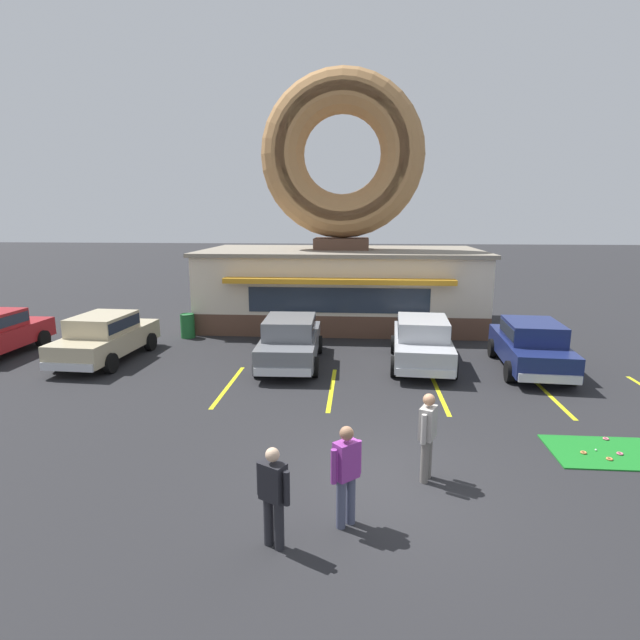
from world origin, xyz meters
name	(u,v)px	position (x,y,z in m)	size (l,w,h in m)	color
ground_plane	(391,482)	(0.00, 0.00, 0.00)	(160.00, 160.00, 0.00)	#232326
donut_shop_building	(341,241)	(-1.45, 13.94, 3.74)	(12.30, 6.75, 10.96)	brown
putting_mat	(632,453)	(5.05, 1.51, 0.01)	(3.30, 1.52, 0.03)	#197523
mini_donut_near_right	(583,452)	(4.03, 1.40, 0.05)	(0.13, 0.13, 0.04)	#D17F47
mini_donut_mid_left	(606,439)	(4.80, 2.12, 0.05)	(0.13, 0.13, 0.04)	#D8667F
mini_donut_far_left	(609,459)	(4.43, 1.16, 0.05)	(0.13, 0.13, 0.04)	#D17F47
mini_donut_far_centre	(620,454)	(4.75, 1.41, 0.05)	(0.13, 0.13, 0.04)	#D8667F
golf_ball	(596,450)	(4.33, 1.54, 0.05)	(0.04, 0.04, 0.04)	white
car_navy	(531,344)	(4.81, 7.25, 0.87)	(2.22, 4.67, 1.60)	navy
car_grey	(290,339)	(-2.88, 7.29, 0.87)	(2.08, 4.61, 1.60)	slate
car_champagne	(105,335)	(-9.18, 7.27, 0.87)	(2.15, 4.64, 1.60)	#BCAD89
car_silver	(422,340)	(1.43, 7.50, 0.87)	(2.20, 4.66, 1.60)	#B2B5BA
pedestrian_blue_sweater_man	(273,493)	(-1.86, -1.97, 0.87)	(0.53, 0.40, 1.58)	#232328
pedestrian_hooded_kid	(428,433)	(0.64, 0.15, 0.94)	(0.38, 0.55, 1.69)	slate
pedestrian_leather_jacket_man	(346,471)	(-0.81, -1.37, 0.93)	(0.47, 0.43, 1.68)	#474C66
trash_bin	(188,325)	(-7.52, 10.65, 0.50)	(0.57, 0.57, 0.97)	#1E662D
parking_stripe_far_left	(229,386)	(-4.38, 5.00, 0.00)	(0.12, 3.60, 0.01)	yellow
parking_stripe_left	(332,389)	(-1.38, 5.00, 0.00)	(0.12, 3.60, 0.01)	yellow
parking_stripe_mid_left	(438,391)	(1.62, 5.00, 0.00)	(0.12, 3.60, 0.01)	yellow
parking_stripe_centre	(549,394)	(4.62, 5.00, 0.00)	(0.12, 3.60, 0.01)	yellow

